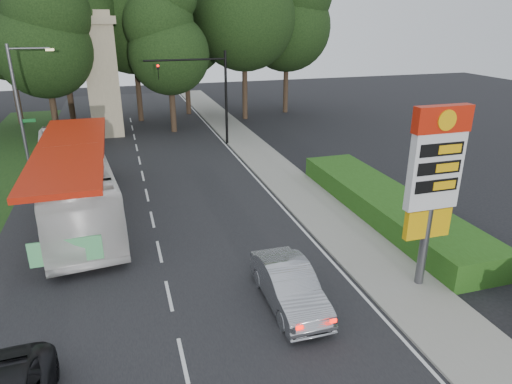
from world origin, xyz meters
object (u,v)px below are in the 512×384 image
object	(u,v)px
monument	(102,74)
sedan_silver	(289,286)
gas_station_pylon	(435,175)
traffic_signal_mast	(209,86)
transit_bus	(75,182)
streetlight_signs	(21,102)

from	to	relation	value
monument	sedan_silver	xyz separation A→B (m)	(6.03, -27.73, -4.35)
sedan_silver	gas_station_pylon	bearing A→B (deg)	-2.92
sedan_silver	traffic_signal_mast	bearing A→B (deg)	85.74
traffic_signal_mast	monument	xyz separation A→B (m)	(-7.68, 6.00, 0.43)
transit_bus	monument	bearing A→B (deg)	78.61
gas_station_pylon	monument	size ratio (longest dim) A/B	0.68
monument	gas_station_pylon	bearing A→B (deg)	-68.20
monument	traffic_signal_mast	bearing A→B (deg)	-38.00
transit_bus	traffic_signal_mast	bearing A→B (deg)	44.76
streetlight_signs	monument	bearing A→B (deg)	58.03
transit_bus	streetlight_signs	bearing A→B (deg)	103.80
gas_station_pylon	sedan_silver	world-z (taller)	gas_station_pylon
traffic_signal_mast	monument	size ratio (longest dim) A/B	0.72
traffic_signal_mast	sedan_silver	distance (m)	22.15
streetlight_signs	traffic_signal_mast	bearing A→B (deg)	8.92
monument	sedan_silver	size ratio (longest dim) A/B	2.20
sedan_silver	streetlight_signs	bearing A→B (deg)	119.25
streetlight_signs	monument	distance (m)	9.44
gas_station_pylon	transit_bus	bearing A→B (deg)	140.22
gas_station_pylon	traffic_signal_mast	world-z (taller)	traffic_signal_mast
gas_station_pylon	traffic_signal_mast	size ratio (longest dim) A/B	0.95
traffic_signal_mast	transit_bus	bearing A→B (deg)	-128.77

